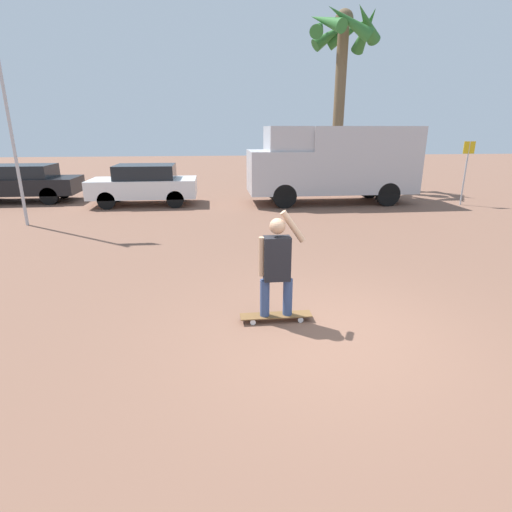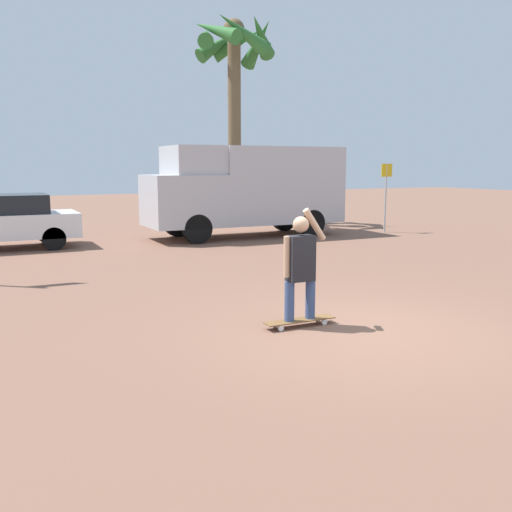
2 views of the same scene
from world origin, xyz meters
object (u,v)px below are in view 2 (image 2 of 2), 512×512
at_px(parked_car_white, 3,221).
at_px(street_sign, 386,188).
at_px(camper_van, 248,187).
at_px(person_skateboarder, 300,262).
at_px(skateboard, 300,321).
at_px(palm_tree_near_van, 234,60).

xyz_separation_m(parked_car_white, street_sign, (12.01, -1.39, 0.72)).
bearing_deg(camper_van, person_skateboarder, -111.16).
height_order(skateboard, person_skateboarder, person_skateboarder).
bearing_deg(person_skateboarder, camper_van, 68.84).
bearing_deg(palm_tree_near_van, person_skateboarder, -110.37).
relative_size(palm_tree_near_van, street_sign, 3.35).
bearing_deg(street_sign, person_skateboarder, -134.14).
xyz_separation_m(skateboard, street_sign, (8.57, 8.83, 1.43)).
xyz_separation_m(parked_car_white, palm_tree_near_van, (8.55, 3.55, 5.47)).
bearing_deg(camper_van, parked_car_white, 177.12).
relative_size(person_skateboarder, parked_car_white, 0.41).
bearing_deg(parked_car_white, palm_tree_near_van, 22.55).
distance_m(person_skateboarder, camper_van, 10.59).
relative_size(skateboard, camper_van, 0.17).
relative_size(skateboard, street_sign, 0.46).
height_order(skateboard, palm_tree_near_van, palm_tree_near_van).
bearing_deg(skateboard, palm_tree_near_van, 69.63).
bearing_deg(parked_car_white, person_skateboarder, -71.42).
relative_size(parked_car_white, street_sign, 1.68).
relative_size(parked_car_white, palm_tree_near_van, 0.50).
bearing_deg(skateboard, camper_van, 68.85).
xyz_separation_m(skateboard, parked_car_white, (-3.44, 10.22, 0.70)).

